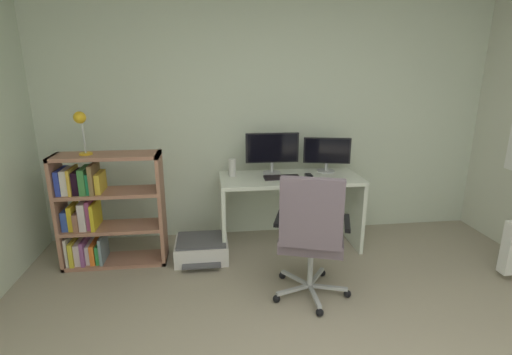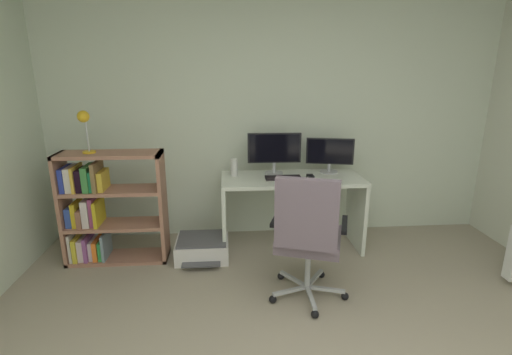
# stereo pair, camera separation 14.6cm
# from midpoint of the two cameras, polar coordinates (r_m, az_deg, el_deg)

# --- Properties ---
(wall_back) EXTENTS (4.63, 0.10, 2.58)m
(wall_back) POSITION_cam_midpoint_polar(r_m,az_deg,el_deg) (4.03, 1.02, 9.44)
(wall_back) COLOR silver
(wall_back) RESTS_ON ground
(desk) EXTENTS (1.37, 0.58, 0.74)m
(desk) POSITION_cam_midpoint_polar(r_m,az_deg,el_deg) (3.77, 3.98, -2.81)
(desk) COLOR silver
(desk) RESTS_ON ground
(monitor_main) EXTENTS (0.53, 0.18, 0.41)m
(monitor_main) POSITION_cam_midpoint_polar(r_m,az_deg,el_deg) (3.76, 1.32, 4.20)
(monitor_main) COLOR #B2B5B7
(monitor_main) RESTS_ON desk
(monitor_secondary) EXTENTS (0.47, 0.18, 0.35)m
(monitor_secondary) POSITION_cam_midpoint_polar(r_m,az_deg,el_deg) (3.89, 9.51, 3.74)
(monitor_secondary) COLOR #B2B5B7
(monitor_secondary) RESTS_ON desk
(keyboard) EXTENTS (0.34, 0.13, 0.02)m
(keyboard) POSITION_cam_midpoint_polar(r_m,az_deg,el_deg) (3.65, 2.74, 0.02)
(keyboard) COLOR black
(keyboard) RESTS_ON desk
(computer_mouse) EXTENTS (0.06, 0.10, 0.03)m
(computer_mouse) POSITION_cam_midpoint_polar(r_m,az_deg,el_deg) (3.68, 6.77, 0.19)
(computer_mouse) COLOR black
(computer_mouse) RESTS_ON desk
(desktop_speaker) EXTENTS (0.07, 0.07, 0.17)m
(desktop_speaker) POSITION_cam_midpoint_polar(r_m,az_deg,el_deg) (3.72, -4.71, 1.49)
(desktop_speaker) COLOR silver
(desktop_speaker) RESTS_ON desk
(office_chair) EXTENTS (0.63, 0.63, 1.04)m
(office_chair) POSITION_cam_midpoint_polar(r_m,az_deg,el_deg) (2.88, 6.85, -8.21)
(office_chair) COLOR #B7BABC
(office_chair) RESTS_ON ground
(bookshelf) EXTENTS (0.92, 0.30, 1.04)m
(bookshelf) POSITION_cam_midpoint_polar(r_m,az_deg,el_deg) (3.75, -23.51, -4.73)
(bookshelf) COLOR #A36F57
(bookshelf) RESTS_ON ground
(desk_lamp) EXTENTS (0.12, 0.11, 0.37)m
(desk_lamp) POSITION_cam_midpoint_polar(r_m,az_deg,el_deg) (3.58, -25.85, 7.25)
(desk_lamp) COLOR gold
(desk_lamp) RESTS_ON bookshelf
(printer) EXTENTS (0.49, 0.49, 0.20)m
(printer) POSITION_cam_midpoint_polar(r_m,az_deg,el_deg) (3.73, -9.26, -10.51)
(printer) COLOR silver
(printer) RESTS_ON ground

